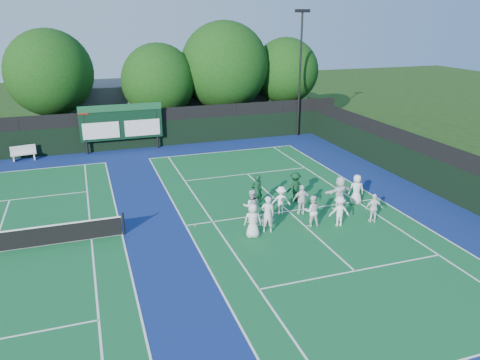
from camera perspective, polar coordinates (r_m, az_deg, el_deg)
name	(u,v)px	position (r m, az deg, el deg)	size (l,w,h in m)	color
ground	(297,219)	(23.78, 6.93, -4.72)	(120.00, 120.00, 0.00)	#1A380F
court_apron	(175,227)	(22.93, -7.91, -5.71)	(34.00, 32.00, 0.01)	navy
near_court	(289,211)	(24.61, 5.93, -3.80)	(11.05, 23.85, 0.01)	#135D2D
back_fence	(135,131)	(36.61, -12.66, 5.84)	(34.00, 0.08, 3.00)	black
divider_fence_right	(433,169)	(28.91, 22.49, 1.20)	(0.08, 32.00, 3.00)	black
scoreboard	(121,122)	(35.93, -14.29, 6.83)	(6.00, 0.21, 3.55)	black
clubhouse	(168,102)	(44.79, -8.82, 9.36)	(18.00, 6.00, 4.00)	#5A5A5F
light_pole_right	(301,59)	(39.27, 7.39, 14.37)	(1.20, 0.30, 10.12)	black
bench	(23,152)	(36.26, -24.91, 3.06)	(1.73, 0.78, 1.06)	silver
tree_b	(52,75)	(39.32, -21.97, 11.79)	(6.56, 6.56, 8.82)	black
tree_c	(160,82)	(39.89, -9.71, 11.66)	(6.05, 6.05, 7.64)	black
tree_d	(226,68)	(41.07, -1.73, 13.49)	(7.45, 7.45, 9.34)	black
tree_e	(287,72)	(43.15, 5.71, 12.92)	(5.82, 5.82, 7.90)	black
tennis_ball_0	(270,217)	(23.80, 3.63, -4.50)	(0.07, 0.07, 0.07)	#DEEE1C
tennis_ball_1	(316,203)	(25.75, 9.25, -2.82)	(0.07, 0.07, 0.07)	#DEEE1C
tennis_ball_2	(379,203)	(26.62, 16.58, -2.65)	(0.07, 0.07, 0.07)	#DEEE1C
tennis_ball_3	(195,226)	(22.88, -5.51, -5.58)	(0.07, 0.07, 0.07)	#DEEE1C
tennis_ball_4	(280,208)	(24.85, 4.91, -3.46)	(0.07, 0.07, 0.07)	#DEEE1C
tennis_ball_5	(293,201)	(25.82, 6.48, -2.62)	(0.07, 0.07, 0.07)	#DEEE1C
player_front_0	(253,220)	(21.44, 1.58, -4.95)	(0.81, 0.53, 1.65)	silver
player_front_1	(267,214)	(21.90, 3.37, -4.19)	(0.66, 0.44, 1.82)	silver
player_front_2	(312,211)	(22.82, 8.77, -3.72)	(0.77, 0.60, 1.58)	white
player_front_3	(339,211)	(23.09, 12.02, -3.73)	(0.98, 0.57, 1.52)	white
player_front_4	(374,208)	(23.91, 15.99, -3.32)	(0.86, 0.36, 1.47)	white
player_back_0	(251,206)	(22.96, 1.38, -3.18)	(0.82, 0.64, 1.70)	silver
player_back_1	(281,200)	(24.00, 5.01, -2.49)	(0.96, 0.55, 1.49)	white
player_back_2	(302,200)	(24.05, 7.55, -2.40)	(0.93, 0.39, 1.59)	white
player_back_3	(340,193)	(25.05, 12.06, -1.52)	(1.66, 0.53, 1.79)	white
player_back_4	(356,190)	(25.89, 14.01, -1.14)	(0.81, 0.53, 1.66)	white
coach_left	(257,191)	(24.72, 2.05, -1.33)	(0.67, 0.44, 1.83)	#0E361E
coach_right	(295,187)	(25.64, 6.73, -0.85)	(1.09, 0.62, 1.68)	#0E331A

